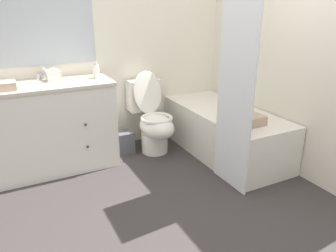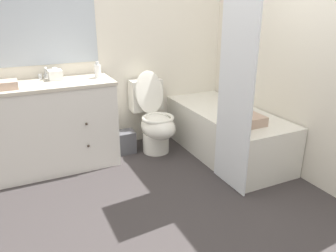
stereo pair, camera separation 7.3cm
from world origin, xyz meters
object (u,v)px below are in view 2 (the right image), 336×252
(hand_towel_folded, at_px, (0,85))
(tissue_box, at_px, (55,75))
(bathtub, at_px, (226,132))
(bath_towel_folded, at_px, (244,121))
(sink_faucet, at_px, (46,75))
(wastebasket, at_px, (125,142))
(vanity_cabinet, at_px, (54,125))
(soap_dispenser, at_px, (98,71))
(toilet, at_px, (154,120))

(hand_towel_folded, bearing_deg, tissue_box, 22.31)
(bathtub, xyz_separation_m, bath_towel_folded, (-0.12, -0.43, 0.29))
(sink_faucet, relative_size, wastebasket, 0.59)
(sink_faucet, bearing_deg, bathtub, -22.20)
(sink_faucet, relative_size, bath_towel_folded, 0.41)
(wastebasket, relative_size, tissue_box, 1.66)
(hand_towel_folded, distance_m, bath_towel_folded, 2.16)
(vanity_cabinet, distance_m, soap_dispenser, 0.68)
(bathtub, xyz_separation_m, soap_dispenser, (-1.22, 0.50, 0.68))
(vanity_cabinet, height_order, sink_faucet, sink_faucet)
(tissue_box, bearing_deg, soap_dispenser, -12.33)
(tissue_box, distance_m, hand_towel_folded, 0.51)
(sink_faucet, xyz_separation_m, tissue_box, (0.07, -0.10, 0.01))
(tissue_box, bearing_deg, toilet, -9.94)
(vanity_cabinet, xyz_separation_m, toilet, (1.03, -0.08, -0.08))
(soap_dispenser, height_order, hand_towel_folded, soap_dispenser)
(bath_towel_folded, bearing_deg, vanity_cabinet, 149.32)
(wastebasket, xyz_separation_m, bath_towel_folded, (0.85, -0.93, 0.42))
(vanity_cabinet, height_order, soap_dispenser, soap_dispenser)
(toilet, relative_size, soap_dispenser, 5.57)
(tissue_box, bearing_deg, vanity_cabinet, -129.80)
(vanity_cabinet, xyz_separation_m, tissue_box, (0.07, 0.09, 0.47))
(bathtub, height_order, bath_towel_folded, bath_towel_folded)
(sink_faucet, height_order, tissue_box, sink_faucet)
(vanity_cabinet, xyz_separation_m, bath_towel_folded, (1.56, -0.93, 0.10))
(hand_towel_folded, bearing_deg, sink_faucet, 36.71)
(vanity_cabinet, bearing_deg, bathtub, -16.34)
(vanity_cabinet, bearing_deg, sink_faucet, 90.00)
(sink_faucet, height_order, wastebasket, sink_faucet)
(bathtub, bearing_deg, bath_towel_folded, -105.42)
(bathtub, relative_size, bath_towel_folded, 4.41)
(wastebasket, xyz_separation_m, tissue_box, (-0.63, 0.08, 0.79))
(wastebasket, bearing_deg, toilet, -14.94)
(sink_faucet, height_order, toilet, sink_faucet)
(vanity_cabinet, relative_size, sink_faucet, 8.17)
(sink_faucet, distance_m, bath_towel_folded, 1.96)
(bathtub, bearing_deg, soap_dispenser, 157.77)
(tissue_box, relative_size, soap_dispenser, 0.93)
(sink_faucet, bearing_deg, wastebasket, -14.73)
(toilet, height_order, tissue_box, tissue_box)
(bathtub, bearing_deg, vanity_cabinet, 163.66)
(wastebasket, relative_size, bath_towel_folded, 0.70)
(toilet, distance_m, bathtub, 0.78)
(vanity_cabinet, height_order, wastebasket, vanity_cabinet)
(wastebasket, xyz_separation_m, hand_towel_folded, (-1.11, -0.11, 0.77))
(vanity_cabinet, relative_size, bath_towel_folded, 3.37)
(soap_dispenser, relative_size, bath_towel_folded, 0.45)
(vanity_cabinet, distance_m, bathtub, 1.76)
(sink_faucet, relative_size, tissue_box, 0.98)
(bath_towel_folded, bearing_deg, bathtub, 74.58)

